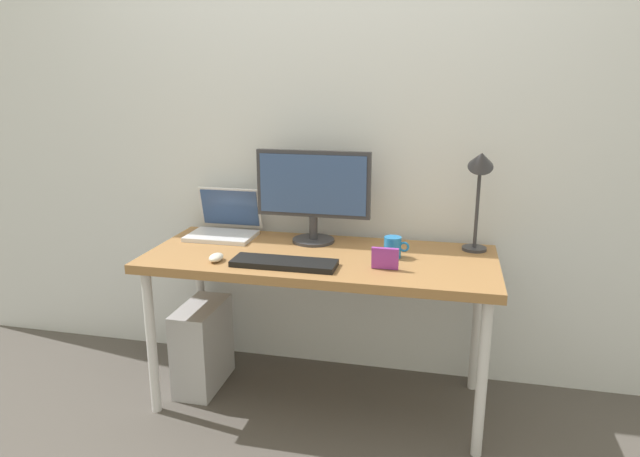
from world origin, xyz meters
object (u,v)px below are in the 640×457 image
Objects in this scene: keyboard at (284,263)px; coffee_mug at (393,247)px; mouse at (216,257)px; photo_frame at (385,258)px; desk at (320,268)px; desk_lamp at (480,176)px; computer_tower at (202,346)px; laptop at (225,224)px; monitor at (313,190)px.

coffee_mug is at bearing 26.72° from keyboard.
photo_frame is (0.71, 0.05, 0.03)m from mouse.
desk_lamp is (0.67, 0.19, 0.41)m from desk.
computer_tower is (-0.89, 0.13, -0.56)m from photo_frame.
desk_lamp is at bearing 25.50° from keyboard.
desk is 4.81× the size of laptop.
photo_frame is (-0.37, -0.33, -0.30)m from desk_lamp.
laptop is at bearing 74.12° from computer_tower.
laptop is 0.73× the size of keyboard.
mouse is 0.59m from computer_tower.
laptop is 0.90m from photo_frame.
desk_lamp is 0.49m from coffee_mug.
desk is 13.96× the size of coffee_mug.
coffee_mug reaches higher than mouse.
desk_lamp is 0.93m from keyboard.
mouse is at bearing -175.75° from photo_frame.
keyboard is (0.42, -0.39, -0.05)m from laptop.
monitor is 4.91× the size of photo_frame.
desk_lamp is 5.36× the size of mouse.
computer_tower is at bearing 159.55° from keyboard.
desk_lamp is (1.20, -0.02, 0.29)m from laptop.
coffee_mug is at bearing 6.21° from desk.
coffee_mug is 1.00× the size of photo_frame.
desk_lamp is 4.39× the size of photo_frame.
monitor reaches higher than coffee_mug.
desk_lamp reaches higher than mouse.
desk is 3.50× the size of keyboard.
photo_frame reaches higher than desk.
desk is 0.74m from computer_tower.
laptop is 0.61m from computer_tower.
desk is at bearing -173.79° from coffee_mug.
computer_tower is at bearing -177.56° from coffee_mug.
keyboard is at bearing -154.50° from desk_lamp.
monitor is at bearing 158.51° from coffee_mug.
monitor reaches higher than keyboard.
desk_lamp reaches higher than keyboard.
coffee_mug reaches higher than desk.
coffee_mug reaches higher than keyboard.
photo_frame is (0.30, -0.14, 0.11)m from desk.
desk_lamp is 1.19m from mouse.
coffee_mug is 0.17m from photo_frame.
mouse is (-0.30, -0.01, 0.01)m from keyboard.
desk is 3.19× the size of desk_lamp.
computer_tower is at bearing -179.60° from desk.
coffee_mug is (0.39, -0.16, -0.20)m from monitor.
monitor is 0.54m from photo_frame.
mouse is at bearing -178.70° from keyboard.
mouse is (0.12, -0.40, -0.04)m from laptop.
desk_lamp reaches higher than monitor.
desk is 0.23m from keyboard.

